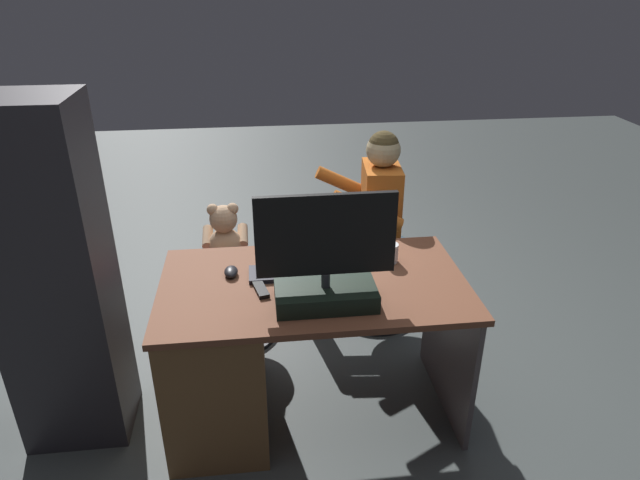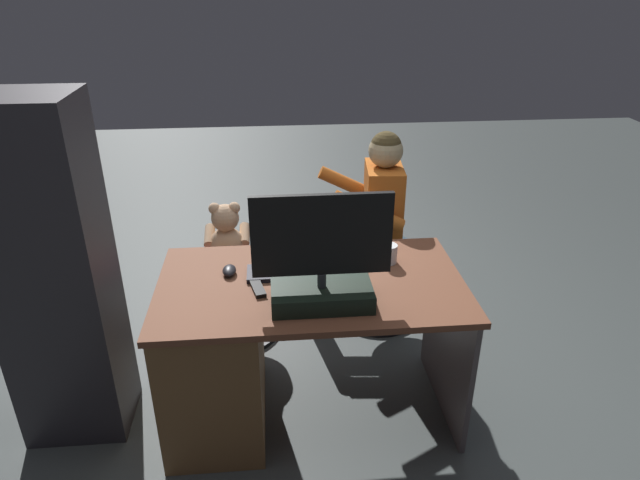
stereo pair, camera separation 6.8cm
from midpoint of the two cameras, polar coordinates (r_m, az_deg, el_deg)
The scene contains 13 objects.
ground_plane at distance 3.20m, azimuth -0.83°, elevation -11.41°, with size 10.00×10.00×0.00m, color #464E4D.
desk at distance 2.61m, azimuth -7.71°, elevation -10.90°, with size 1.33×0.76×0.72m.
monitor at distance 2.21m, azimuth 1.06°, elevation -3.15°, with size 0.55×0.22×0.47m.
keyboard at distance 2.48m, azimuth -1.84°, elevation -3.28°, with size 0.42×0.14×0.02m, color black.
computer_mouse at distance 2.50m, azimuth -8.48°, elevation -3.10°, with size 0.06×0.10×0.04m, color black.
cup at distance 2.58m, azimuth 7.79°, elevation -1.39°, with size 0.08×0.08×0.09m, color white.
tv_remote at distance 2.38m, azimuth -5.60°, elevation -4.86°, with size 0.04×0.15×0.02m, color black.
notebook_binder at distance 2.42m, azimuth 2.92°, elevation -4.04°, with size 0.22×0.30×0.02m, color beige.
office_chair_teddy at distance 3.28m, azimuth -8.47°, elevation -5.33°, with size 0.57×0.57×0.46m.
teddy_bear at distance 3.12m, azimuth -8.89°, elevation 0.52°, with size 0.25×0.25×0.35m.
visitor_chair at distance 3.40m, azimuth 6.62°, elevation -3.58°, with size 0.51×0.51×0.46m.
person at distance 3.19m, azimuth 5.40°, elevation 2.60°, with size 0.57×0.51×1.16m.
equipment_rack at distance 2.59m, azimuth -24.80°, elevation -3.60°, with size 0.44×0.36×1.54m, color #2B292D.
Camera 2 is at (0.15, 2.53, 1.95)m, focal length 31.33 mm.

